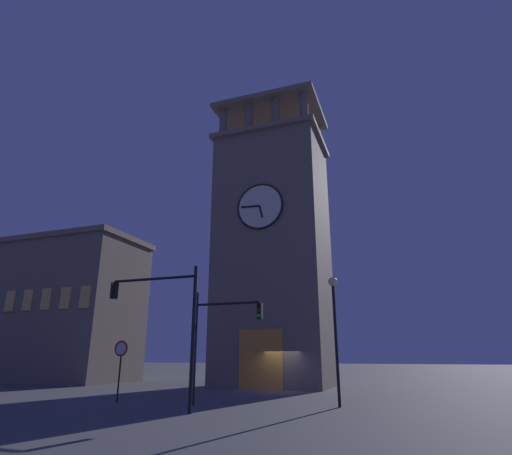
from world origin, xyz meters
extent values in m
plane|color=#4C4C51|center=(0.00, 0.00, 0.00)|extent=(200.00, 200.00, 0.00)
cube|color=#75665B|center=(1.56, -3.62, 9.99)|extent=(8.45, 6.60, 19.98)
cube|color=#75665B|center=(1.56, -3.62, 20.18)|extent=(9.05, 7.20, 0.40)
cylinder|color=#75665B|center=(-2.06, -0.92, 21.70)|extent=(0.70, 0.70, 2.64)
cylinder|color=#75665B|center=(0.36, -0.92, 21.70)|extent=(0.70, 0.70, 2.64)
cylinder|color=#75665B|center=(2.77, -0.92, 21.70)|extent=(0.70, 0.70, 2.64)
cylinder|color=#75665B|center=(5.19, -0.92, 21.70)|extent=(0.70, 0.70, 2.64)
cylinder|color=#75665B|center=(-2.06, -6.32, 21.70)|extent=(0.70, 0.70, 2.64)
cylinder|color=#75665B|center=(0.36, -6.32, 21.70)|extent=(0.70, 0.70, 2.64)
cylinder|color=#75665B|center=(2.77, -6.32, 21.70)|extent=(0.70, 0.70, 2.64)
cylinder|color=#75665B|center=(5.19, -6.32, 21.70)|extent=(0.70, 0.70, 2.64)
cube|color=#75665B|center=(1.56, -3.62, 23.22)|extent=(9.05, 7.20, 0.40)
cylinder|color=black|center=(1.56, -3.62, 24.63)|extent=(0.12, 0.12, 2.42)
cylinder|color=silver|center=(1.56, -0.26, 13.24)|extent=(3.58, 0.12, 3.58)
torus|color=black|center=(1.56, -0.24, 13.24)|extent=(3.74, 0.16, 3.74)
cube|color=black|center=(1.45, -0.16, 12.76)|extent=(0.34, 0.06, 0.99)
cube|color=black|center=(2.33, -0.16, 13.28)|extent=(1.53, 0.06, 0.20)
cube|color=orange|center=(1.56, -0.37, 2.00)|extent=(3.20, 0.24, 4.00)
cube|color=#75665B|center=(22.27, -2.65, 6.16)|extent=(14.29, 7.39, 12.32)
cube|color=#75665B|center=(22.27, -2.65, 12.57)|extent=(14.69, 7.79, 0.50)
cube|color=#E0B259|center=(16.15, 1.10, 6.78)|extent=(1.00, 0.12, 1.80)
cube|color=#E0B259|center=(18.19, 1.10, 6.78)|extent=(1.00, 0.12, 1.80)
cube|color=#E0B259|center=(20.23, 1.10, 6.78)|extent=(1.00, 0.12, 1.80)
cube|color=#E0B259|center=(22.27, 1.10, 6.78)|extent=(1.00, 0.12, 1.80)
cube|color=#E0B259|center=(24.32, 1.10, 6.78)|extent=(1.00, 0.12, 1.80)
cylinder|color=black|center=(1.70, 9.11, 2.64)|extent=(0.16, 0.16, 5.28)
cylinder|color=black|center=(0.01, 9.11, 4.66)|extent=(3.38, 0.12, 0.12)
cube|color=black|center=(-1.68, 9.11, 4.23)|extent=(0.22, 0.30, 0.75)
sphere|color=#360505|center=(-1.68, 9.29, 4.51)|extent=(0.16, 0.16, 0.16)
sphere|color=#392705|center=(-1.68, 9.29, 4.26)|extent=(0.16, 0.16, 0.16)
sphere|color=#18C154|center=(-1.68, 9.29, 4.01)|extent=(0.16, 0.16, 0.16)
cylinder|color=black|center=(0.28, 12.00, 2.99)|extent=(0.16, 0.16, 5.97)
cylinder|color=black|center=(2.41, 12.00, 5.53)|extent=(4.24, 0.12, 0.12)
cube|color=black|center=(4.53, 12.00, 5.11)|extent=(0.22, 0.30, 0.75)
sphere|color=red|center=(4.53, 12.18, 5.38)|extent=(0.16, 0.16, 0.16)
sphere|color=#392705|center=(4.53, 12.18, 5.13)|extent=(0.16, 0.16, 0.16)
sphere|color=#063316|center=(4.53, 12.18, 4.88)|extent=(0.16, 0.16, 0.16)
cylinder|color=black|center=(-5.00, 7.81, 2.72)|extent=(0.14, 0.14, 5.44)
sphere|color=#F9DB8C|center=(-5.00, 7.81, 5.66)|extent=(0.44, 0.44, 0.44)
cylinder|color=black|center=(5.62, 9.62, 1.33)|extent=(0.08, 0.08, 2.66)
cylinder|color=white|center=(5.62, 9.66, 2.56)|extent=(0.70, 0.04, 0.70)
torus|color=red|center=(5.62, 9.68, 2.56)|extent=(0.78, 0.08, 0.78)
camera|label=1|loc=(-8.18, 27.73, 2.20)|focal=28.68mm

